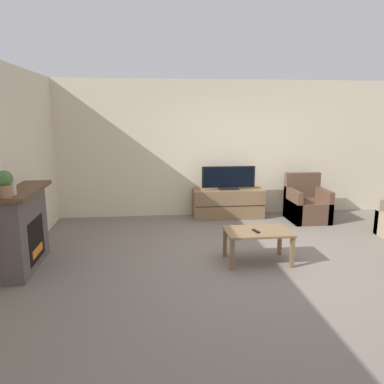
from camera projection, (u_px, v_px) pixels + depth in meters
The scene contains 11 objects.
ground_plane at pixel (254, 257), 5.42m from camera, with size 24.00×24.00×0.00m, color slate.
wall_back at pixel (223, 149), 7.55m from camera, with size 12.00×0.06×2.70m.
wall_left at pixel (5, 169), 4.79m from camera, with size 0.06×12.00×2.70m.
fireplace at pixel (24, 228), 4.95m from camera, with size 0.41×1.26×1.09m.
mantel_vase_left at pixel (10, 187), 4.46m from camera, with size 0.13×0.13×0.22m.
potted_plant at pixel (5, 182), 4.29m from camera, with size 0.19×0.19×0.32m.
tv_stand at pixel (228, 203), 7.47m from camera, with size 1.39×0.49×0.57m.
tv at pixel (229, 179), 7.37m from camera, with size 1.06×0.18×0.46m.
armchair at pixel (307, 205), 7.28m from camera, with size 0.70×0.76×0.90m.
coffee_table at pixel (258, 235), 5.18m from camera, with size 0.90×0.58×0.46m.
remote at pixel (256, 231), 5.11m from camera, with size 0.08×0.16×0.02m.
Camera 1 is at (-1.45, -4.98, 2.04)m, focal length 35.00 mm.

